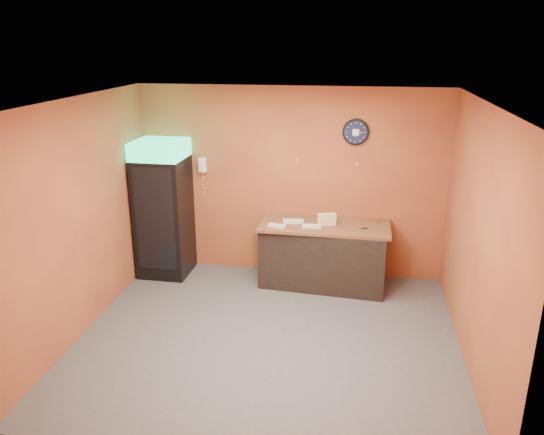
# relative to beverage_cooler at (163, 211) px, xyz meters

# --- Properties ---
(floor) EXTENTS (4.50, 4.50, 0.00)m
(floor) POSITION_rel_beverage_cooler_xyz_m (1.85, -1.60, -1.00)
(floor) COLOR #47474C
(floor) RESTS_ON ground
(back_wall) EXTENTS (4.50, 0.02, 2.80)m
(back_wall) POSITION_rel_beverage_cooler_xyz_m (1.85, 0.40, 0.40)
(back_wall) COLOR #AB5F30
(back_wall) RESTS_ON floor
(left_wall) EXTENTS (0.02, 4.00, 2.80)m
(left_wall) POSITION_rel_beverage_cooler_xyz_m (-0.40, -1.60, 0.40)
(left_wall) COLOR #AB5F30
(left_wall) RESTS_ON floor
(right_wall) EXTENTS (0.02, 4.00, 2.80)m
(right_wall) POSITION_rel_beverage_cooler_xyz_m (4.10, -1.60, 0.40)
(right_wall) COLOR #AB5F30
(right_wall) RESTS_ON floor
(ceiling) EXTENTS (4.50, 4.00, 0.02)m
(ceiling) POSITION_rel_beverage_cooler_xyz_m (1.85, -1.60, 1.80)
(ceiling) COLOR white
(ceiling) RESTS_ON back_wall
(beverage_cooler) EXTENTS (0.73, 0.74, 2.04)m
(beverage_cooler) POSITION_rel_beverage_cooler_xyz_m (0.00, 0.00, 0.00)
(beverage_cooler) COLOR black
(beverage_cooler) RESTS_ON floor
(prep_counter) EXTENTS (1.82, 0.93, 0.88)m
(prep_counter) POSITION_rel_beverage_cooler_xyz_m (2.40, 0.00, -0.55)
(prep_counter) COLOR black
(prep_counter) RESTS_ON floor
(wall_clock) EXTENTS (0.37, 0.06, 0.37)m
(wall_clock) POSITION_rel_beverage_cooler_xyz_m (2.76, 0.37, 1.19)
(wall_clock) COLOR black
(wall_clock) RESTS_ON back_wall
(wall_phone) EXTENTS (0.12, 0.10, 0.21)m
(wall_phone) POSITION_rel_beverage_cooler_xyz_m (0.53, 0.34, 0.64)
(wall_phone) COLOR white
(wall_phone) RESTS_ON back_wall
(butcher_paper) EXTENTS (1.85, 0.86, 0.04)m
(butcher_paper) POSITION_rel_beverage_cooler_xyz_m (2.40, 0.00, -0.09)
(butcher_paper) COLOR brown
(butcher_paper) RESTS_ON prep_counter
(sub_roll_stack) EXTENTS (0.27, 0.16, 0.16)m
(sub_roll_stack) POSITION_rel_beverage_cooler_xyz_m (2.42, -0.01, 0.01)
(sub_roll_stack) COLOR beige
(sub_roll_stack) RESTS_ON butcher_paper
(wrapped_sandwich_left) EXTENTS (0.27, 0.16, 0.04)m
(wrapped_sandwich_left) POSITION_rel_beverage_cooler_xyz_m (1.74, -0.22, -0.06)
(wrapped_sandwich_left) COLOR silver
(wrapped_sandwich_left) RESTS_ON butcher_paper
(wrapped_sandwich_mid) EXTENTS (0.27, 0.12, 0.04)m
(wrapped_sandwich_mid) POSITION_rel_beverage_cooler_xyz_m (2.23, -0.16, -0.05)
(wrapped_sandwich_mid) COLOR silver
(wrapped_sandwich_mid) RESTS_ON butcher_paper
(wrapped_sandwich_right) EXTENTS (0.30, 0.15, 0.04)m
(wrapped_sandwich_right) POSITION_rel_beverage_cooler_xyz_m (1.95, -0.00, -0.05)
(wrapped_sandwich_right) COLOR silver
(wrapped_sandwich_right) RESTS_ON butcher_paper
(kitchen_tool) EXTENTS (0.07, 0.07, 0.07)m
(kitchen_tool) POSITION_rel_beverage_cooler_xyz_m (2.48, 0.05, -0.04)
(kitchen_tool) COLOR silver
(kitchen_tool) RESTS_ON butcher_paper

